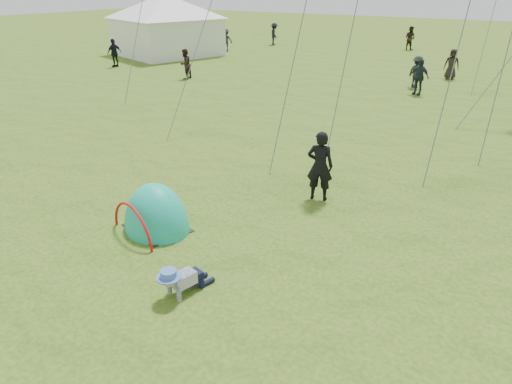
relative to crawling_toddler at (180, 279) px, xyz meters
The scene contains 14 objects.
ground 0.65m from the crawling_toddler, 120.99° to the right, with size 140.00×140.00×0.00m, color #2E500F.
crawling_toddler is the anchor object (origin of this frame).
popup_tent 2.53m from the crawling_toddler, 142.59° to the left, with size 1.65×1.36×2.13m, color #099491.
standing_adult 4.88m from the crawling_toddler, 85.19° to the left, with size 0.65×0.43×1.78m, color black.
event_marquee 29.15m from the crawling_toddler, 132.31° to the left, with size 6.58×6.58×4.53m, color white, non-canonical shape.
crowd_person_1 34.16m from the crawling_toddler, 98.58° to the left, with size 0.87×0.68×1.79m, color black.
crowd_person_2 18.06m from the crawling_toddler, 91.52° to the left, with size 0.99×0.41×1.69m, color #1C2D33.
crowd_person_3 30.56m from the crawling_toddler, 123.88° to the left, with size 1.08×0.62×1.67m, color black.
crowd_person_8 24.65m from the crawling_toddler, 140.12° to the left, with size 1.01×0.42×1.73m, color black.
crowd_person_9 34.60m from the crawling_toddler, 117.17° to the left, with size 1.15×0.66×1.78m, color black.
crowd_person_10 22.94m from the crawling_toddler, 89.74° to the left, with size 0.80×0.52×1.64m, color black.
crowd_person_13 19.67m from the crawling_toddler, 129.66° to the left, with size 0.79×0.61×1.62m, color black.
crowd_person_14 29.81m from the crawling_toddler, 131.85° to the left, with size 0.94×0.39×1.61m, color #263541.
crowd_person_15 19.66m from the crawling_toddler, 92.84° to the left, with size 1.02×0.59×1.58m, color black.
Camera 1 is at (4.90, -4.38, 5.04)m, focal length 32.00 mm.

